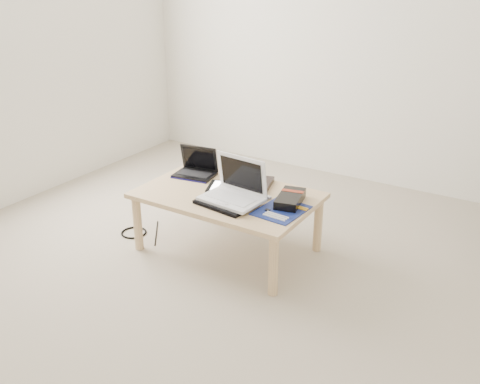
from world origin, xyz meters
The scene contains 13 objects.
ground centered at (0.00, 0.00, 0.00)m, with size 4.00×4.00×0.00m, color #C2B49D.
coffee_table centered at (-0.18, 0.34, 0.35)m, with size 1.10×0.70×0.40m.
book centered at (-0.14, 0.52, 0.42)m, with size 0.36×0.33×0.03m.
netbook centered at (-0.53, 0.49, 0.44)m, with size 0.30×0.24×0.20m.
tablet centered at (-0.22, 0.41, 0.41)m, with size 0.31×0.28×0.01m.
remote centered at (0.04, 0.32, 0.41)m, with size 0.12×0.20×0.02m.
neoprene_sleeve centered at (-0.09, 0.20, 0.41)m, with size 0.33×0.24×0.02m, color black.
white_laptop centered at (-0.07, 0.26, 0.47)m, with size 0.38×0.28×0.26m.
motherboard centered at (0.23, 0.29, 0.40)m, with size 0.27×0.33×0.01m.
gpu_box centered at (0.23, 0.41, 0.43)m, with size 0.19×0.29×0.06m.
cable_coil centered at (-0.24, 0.34, 0.41)m, with size 0.10×0.10×0.01m, color black.
floor_cable_coil centered at (-0.86, 0.18, 0.01)m, with size 0.18×0.18×0.01m, color black.
floor_cable_trail centered at (-0.72, 0.26, 0.00)m, with size 0.01×0.01×0.36m, color black.
Camera 1 is at (1.52, -2.24, 1.73)m, focal length 40.00 mm.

